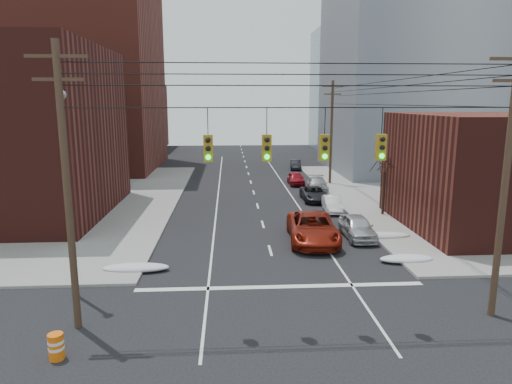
{
  "coord_description": "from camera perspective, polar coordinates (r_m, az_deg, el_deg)",
  "views": [
    {
      "loc": [
        -2.44,
        -14.16,
        8.81
      ],
      "look_at": [
        -0.67,
        15.1,
        3.0
      ],
      "focal_mm": 32.0,
      "sensor_mm": 36.0,
      "label": 1
    }
  ],
  "objects": [
    {
      "name": "snow_east_far",
      "position": [
        31.05,
        15.24,
        -5.28
      ],
      "size": [
        4.0,
        1.08,
        0.42
      ],
      "primitive_type": "ellipsoid",
      "color": "silver",
      "rests_on": "ground"
    },
    {
      "name": "parked_car_c",
      "position": [
        41.53,
        7.29,
        -0.23
      ],
      "size": [
        2.15,
        4.62,
        1.28
      ],
      "primitive_type": "imported",
      "rotation": [
        0.0,
        0.0,
        -0.01
      ],
      "color": "black",
      "rests_on": "ground"
    },
    {
      "name": "lot_car_c",
      "position": [
        39.29,
        -24.79,
        -1.44
      ],
      "size": [
        5.57,
        3.41,
        1.51
      ],
      "primitive_type": "imported",
      "rotation": [
        0.0,
        0.0,
        1.84
      ],
      "color": "black",
      "rests_on": "sidewalk_nw"
    },
    {
      "name": "traffic_signals",
      "position": [
        17.4,
        4.97,
        5.75
      ],
      "size": [
        17.0,
        0.42,
        2.02
      ],
      "color": "black",
      "rests_on": "ground"
    },
    {
      "name": "building_brick_tall",
      "position": [
        66.08,
        -23.4,
        15.7
      ],
      "size": [
        24.0,
        20.0,
        30.0
      ],
      "primitive_type": "cube",
      "color": "maroon",
      "rests_on": "ground"
    },
    {
      "name": "lot_car_d",
      "position": [
        42.33,
        -27.06,
        -0.77
      ],
      "size": [
        4.85,
        3.01,
        1.54
      ],
      "primitive_type": "imported",
      "rotation": [
        0.0,
        0.0,
        1.85
      ],
      "color": "silver",
      "rests_on": "sidewalk_nw"
    },
    {
      "name": "building_glass",
      "position": [
        88.24,
        14.31,
        12.3
      ],
      "size": [
        20.0,
        18.0,
        22.0
      ],
      "primitive_type": "cube",
      "color": "gray",
      "rests_on": "ground"
    },
    {
      "name": "construction_barrel",
      "position": [
        18.08,
        -23.71,
        -17.23
      ],
      "size": [
        0.71,
        0.71,
        0.94
      ],
      "rotation": [
        0.0,
        0.0,
        -0.42
      ],
      "color": "orange",
      "rests_on": "ground"
    },
    {
      "name": "red_pickup",
      "position": [
        29.41,
        7.09,
        -4.48
      ],
      "size": [
        3.37,
        6.63,
        1.8
      ],
      "primitive_type": "imported",
      "rotation": [
        0.0,
        0.0,
        -0.06
      ],
      "color": "maroon",
      "rests_on": "ground"
    },
    {
      "name": "lot_car_a",
      "position": [
        42.56,
        -21.75,
        -0.5
      ],
      "size": [
        3.9,
        1.98,
        1.23
      ],
      "primitive_type": "imported",
      "rotation": [
        0.0,
        0.0,
        1.76
      ],
      "color": "white",
      "rests_on": "sidewalk_nw"
    },
    {
      "name": "parked_car_f",
      "position": [
        60.8,
        4.94,
        3.44
      ],
      "size": [
        1.72,
        3.97,
        1.27
      ],
      "primitive_type": "imported",
      "rotation": [
        0.0,
        0.0,
        -0.1
      ],
      "color": "black",
      "rests_on": "ground"
    },
    {
      "name": "bare_tree",
      "position": [
        36.79,
        15.68,
        0.63
      ],
      "size": [
        2.09,
        2.2,
        4.93
      ],
      "color": "black",
      "rests_on": "ground"
    },
    {
      "name": "ground",
      "position": [
        16.86,
        5.75,
        -20.36
      ],
      "size": [
        160.0,
        160.0,
        0.0
      ],
      "primitive_type": "plane",
      "color": "black",
      "rests_on": "ground"
    },
    {
      "name": "parked_car_e",
      "position": [
        49.44,
        5.01,
        1.71
      ],
      "size": [
        1.64,
        4.03,
        1.37
      ],
      "primitive_type": "imported",
      "rotation": [
        0.0,
        0.0,
        -0.01
      ],
      "color": "maroon",
      "rests_on": "ground"
    },
    {
      "name": "utility_pole_right",
      "position": [
        20.58,
        28.73,
        1.37
      ],
      "size": [
        2.2,
        0.28,
        11.0
      ],
      "color": "#473323",
      "rests_on": "ground"
    },
    {
      "name": "utility_pole_left",
      "position": [
        18.45,
        -22.58,
        0.9
      ],
      "size": [
        2.2,
        0.28,
        11.0
      ],
      "color": "#473323",
      "rests_on": "ground"
    },
    {
      "name": "utility_pole_far",
      "position": [
        49.48,
        9.4,
        7.56
      ],
      "size": [
        2.2,
        0.28,
        11.0
      ],
      "color": "#473323",
      "rests_on": "ground"
    },
    {
      "name": "parked_car_d",
      "position": [
        45.95,
        7.69,
        0.92
      ],
      "size": [
        2.43,
        4.89,
        1.37
      ],
      "primitive_type": "imported",
      "rotation": [
        0.0,
        0.0,
        -0.11
      ],
      "color": "#9E9FA3",
      "rests_on": "ground"
    },
    {
      "name": "parked_car_b",
      "position": [
        37.65,
        9.53,
        -1.49
      ],
      "size": [
        1.63,
        3.92,
        1.26
      ],
      "primitive_type": "imported",
      "rotation": [
        0.0,
        0.0,
        -0.08
      ],
      "color": "white",
      "rests_on": "ground"
    },
    {
      "name": "street_light",
      "position": [
        21.61,
        -22.49,
        1.65
      ],
      "size": [
        0.44,
        0.44,
        9.32
      ],
      "color": "gray",
      "rests_on": "ground"
    },
    {
      "name": "building_office",
      "position": [
        63.2,
        19.91,
        13.91
      ],
      "size": [
        22.0,
        20.0,
        25.0
      ],
      "primitive_type": "cube",
      "color": "gray",
      "rests_on": "ground"
    },
    {
      "name": "snow_ne",
      "position": [
        27.03,
        18.28,
        -7.93
      ],
      "size": [
        3.0,
        1.08,
        0.42
      ],
      "primitive_type": "ellipsoid",
      "color": "silver",
      "rests_on": "ground"
    },
    {
      "name": "building_brick_far",
      "position": [
        91.3,
        -18.64,
        8.87
      ],
      "size": [
        22.0,
        18.0,
        12.0
      ],
      "primitive_type": "cube",
      "color": "#471915",
      "rests_on": "ground"
    },
    {
      "name": "lot_car_b",
      "position": [
        46.04,
        -19.25,
        0.57
      ],
      "size": [
        5.03,
        2.98,
        1.31
      ],
      "primitive_type": "imported",
      "rotation": [
        0.0,
        0.0,
        1.39
      ],
      "color": "#A9A9AE",
      "rests_on": "sidewalk_nw"
    },
    {
      "name": "snow_nw",
      "position": [
        25.2,
        -14.78,
        -9.13
      ],
      "size": [
        3.5,
        1.08,
        0.42
      ],
      "primitive_type": "ellipsoid",
      "color": "silver",
      "rests_on": "ground"
    },
    {
      "name": "parked_car_a",
      "position": [
        30.7,
        12.54,
        -4.28
      ],
      "size": [
        1.79,
        4.44,
        1.51
      ],
      "primitive_type": "imported",
      "rotation": [
        0.0,
        0.0,
        0.0
      ],
      "color": "silver",
      "rests_on": "ground"
    }
  ]
}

